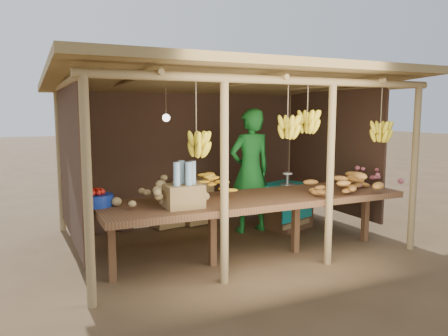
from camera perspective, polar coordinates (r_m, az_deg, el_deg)
name	(u,v)px	position (r m, az deg, el deg)	size (l,w,h in m)	color
ground	(224,239)	(6.50, 0.00, -9.22)	(60.00, 60.00, 0.00)	brown
stall_structure	(231,108)	(6.12, 0.93, 7.80)	(4.70, 3.50, 2.43)	#987D4E
counter	(256,201)	(5.49, 4.22, -4.38)	(3.90, 1.05, 0.80)	brown
potato_heap	(164,189)	(5.01, -7.84, -2.73)	(1.02, 0.61, 0.37)	tan
sweet_potato_heap	(344,179)	(5.91, 15.35, -1.41)	(1.07, 0.64, 0.36)	#A16829
onion_heap	(372,173)	(6.59, 18.78, -0.68)	(0.79, 0.47, 0.36)	#C7606A
banana_pile	(212,184)	(5.36, -1.62, -2.12)	(0.52, 0.31, 0.34)	gold
tomato_basin	(96,199)	(5.13, -16.37, -3.88)	(0.38, 0.38, 0.20)	navy
bottle_box	(183,190)	(4.85, -5.32, -2.85)	(0.41, 0.33, 0.52)	olive
vendor	(250,171)	(6.72, 3.44, -0.37)	(0.69, 0.46, 1.90)	#1A7526
tarp_crate	(286,205)	(7.09, 8.10, -4.75)	(0.95, 0.89, 0.92)	brown
carton_stack	(187,205)	(7.21, -4.90, -4.87)	(1.04, 0.46, 0.74)	olive
burlap_sacks	(111,216)	(7.06, -14.57, -6.04)	(0.80, 0.42, 0.57)	#452E20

